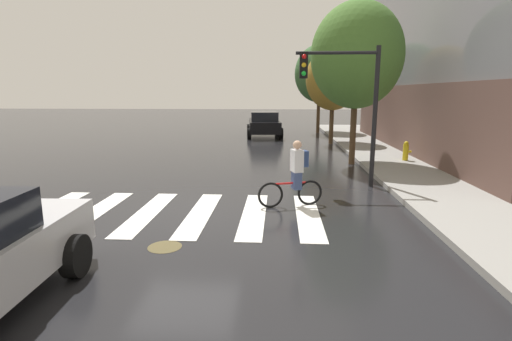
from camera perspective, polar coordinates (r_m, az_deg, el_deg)
name	(u,v)px	position (r m, az deg, el deg)	size (l,w,h in m)	color
ground_plane	(184,214)	(9.58, -10.54, -6.21)	(120.00, 120.00, 0.00)	black
crosswalk_stripes	(174,213)	(9.64, -11.93, -6.12)	(6.99, 3.53, 0.01)	silver
manhole_cover	(165,247)	(7.67, -13.20, -10.81)	(0.64, 0.64, 0.01)	#473D1E
sedan_mid	(264,124)	(25.84, 1.18, 6.86)	(2.54, 4.88, 1.64)	black
cyclist	(295,174)	(9.87, 5.79, -0.50)	(1.65, 0.56, 1.69)	black
traffic_light_near	(348,92)	(12.13, 13.30, 11.06)	(2.47, 0.28, 4.20)	black
fire_hydrant	(406,151)	(16.93, 21.08, 2.68)	(0.33, 0.22, 0.78)	gold
street_tree_near	(357,56)	(16.15, 14.52, 15.96)	(3.54, 3.54, 6.30)	#4C3823
street_tree_mid	(333,79)	(22.41, 11.21, 13.01)	(3.00, 3.00, 5.33)	#4C3823
street_tree_far	(319,74)	(28.37, 9.27, 13.81)	(3.46, 3.46, 6.15)	#4C3823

